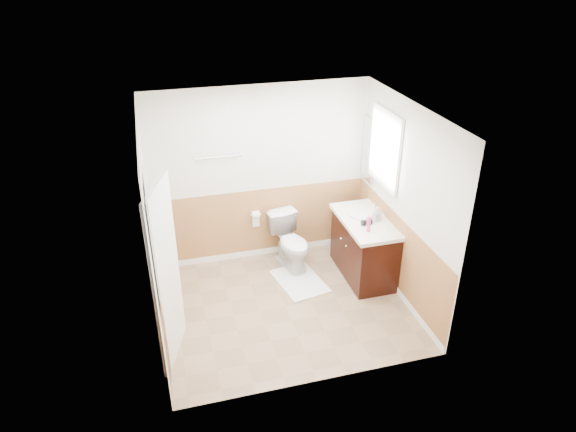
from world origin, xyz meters
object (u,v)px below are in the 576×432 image
object	(u,v)px
bath_mat	(300,281)
soap_dispenser	(377,214)
vanity_cabinet	(364,249)
toilet	(291,242)
lotion_bottle	(369,224)

from	to	relation	value
bath_mat	soap_dispenser	bearing A→B (deg)	-5.34
vanity_cabinet	toilet	bearing A→B (deg)	152.65
bath_mat	vanity_cabinet	bearing A→B (deg)	-2.56
lotion_bottle	soap_dispenser	size ratio (longest dim) A/B	1.13
vanity_cabinet	soap_dispenser	size ratio (longest dim) A/B	5.63
toilet	bath_mat	xyz separation A→B (m)	(0.00, -0.42, -0.37)
vanity_cabinet	lotion_bottle	size ratio (longest dim) A/B	5.00
toilet	soap_dispenser	world-z (taller)	soap_dispenser
vanity_cabinet	lotion_bottle	bearing A→B (deg)	-108.87
bath_mat	vanity_cabinet	world-z (taller)	vanity_cabinet
soap_dispenser	bath_mat	bearing A→B (deg)	174.66
lotion_bottle	bath_mat	bearing A→B (deg)	157.21
lotion_bottle	soap_dispenser	xyz separation A→B (m)	(0.22, 0.24, -0.01)
lotion_bottle	soap_dispenser	world-z (taller)	lotion_bottle
vanity_cabinet	soap_dispenser	distance (m)	0.56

